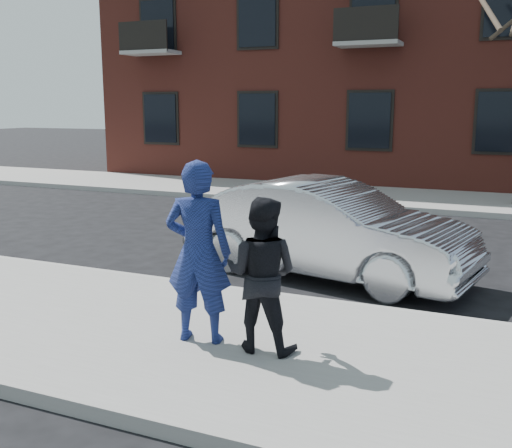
% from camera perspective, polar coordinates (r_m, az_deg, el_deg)
% --- Properties ---
extents(ground, '(100.00, 100.00, 0.00)m').
position_cam_1_polar(ground, '(7.71, -12.98, -9.38)').
color(ground, black).
rests_on(ground, ground).
extents(near_sidewalk, '(50.00, 3.50, 0.15)m').
position_cam_1_polar(near_sidewalk, '(7.50, -14.15, -9.42)').
color(near_sidewalk, gray).
rests_on(near_sidewalk, ground).
extents(near_curb, '(50.00, 0.10, 0.15)m').
position_cam_1_polar(near_curb, '(8.91, -7.08, -5.83)').
color(near_curb, '#999691').
rests_on(near_curb, ground).
extents(far_sidewalk, '(50.00, 3.50, 0.15)m').
position_cam_1_polar(far_sidewalk, '(17.76, 8.95, 2.70)').
color(far_sidewalk, gray).
rests_on(far_sidewalk, ground).
extents(far_curb, '(50.00, 0.10, 0.15)m').
position_cam_1_polar(far_curb, '(16.04, 7.33, 1.84)').
color(far_curb, '#999691').
rests_on(far_curb, ground).
extents(apartment_building, '(24.30, 10.30, 12.30)m').
position_cam_1_polar(apartment_building, '(24.13, 18.59, 19.00)').
color(apartment_building, maroon).
rests_on(apartment_building, ground).
extents(silver_sedan, '(4.84, 2.45, 1.52)m').
position_cam_1_polar(silver_sedan, '(9.47, 6.75, -0.50)').
color(silver_sedan, '#B7BABF').
rests_on(silver_sedan, ground).
extents(man_hoodie, '(0.80, 0.61, 1.98)m').
position_cam_1_polar(man_hoodie, '(6.42, -5.51, -2.68)').
color(man_hoodie, navy).
rests_on(man_hoodie, near_sidewalk).
extents(man_peacoat, '(0.82, 0.66, 1.62)m').
position_cam_1_polar(man_peacoat, '(6.19, 0.53, -4.84)').
color(man_peacoat, black).
rests_on(man_peacoat, near_sidewalk).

